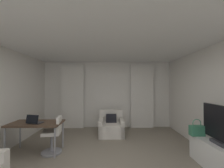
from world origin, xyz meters
TOP-DOWN VIEW (x-y plane):
  - wall_window at (0.00, 3.03)m, footprint 5.12×0.06m
  - ceiling at (0.00, 0.00)m, footprint 5.12×6.12m
  - curtain_left_panel at (-1.38, 2.90)m, footprint 0.90×0.06m
  - curtain_right_panel at (1.38, 2.90)m, footprint 0.90×0.06m
  - armchair at (0.15, 2.12)m, footprint 0.82×0.86m
  - desk at (-1.72, 0.84)m, footprint 1.23×0.66m
  - desk_chair at (-1.28, 0.82)m, footprint 0.48×0.48m
  - laptop at (-1.72, 0.75)m, footprint 0.37×0.31m
  - tv_console at (2.20, -0.02)m, footprint 0.46×1.28m
  - tv_flatscreen at (2.20, -0.05)m, footprint 0.20×0.94m
  - handbag_primary at (2.04, 0.44)m, footprint 0.30×0.14m

SIDE VIEW (x-z plane):
  - armchair at x=0.15m, z-range -0.13..0.65m
  - tv_console at x=2.20m, z-range 0.00..0.54m
  - desk_chair at x=-1.28m, z-range -0.05..0.83m
  - handbag_primary at x=2.04m, z-range 0.47..0.84m
  - desk at x=-1.72m, z-range 0.30..1.04m
  - laptop at x=-1.72m, z-range 0.68..0.89m
  - tv_flatscreen at x=2.20m, z-range 0.51..1.25m
  - curtain_left_panel at x=-1.38m, z-range 0.00..2.50m
  - curtain_right_panel at x=1.38m, z-range 0.00..2.50m
  - wall_window at x=0.00m, z-range 0.00..2.60m
  - ceiling at x=0.00m, z-range 2.60..2.66m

